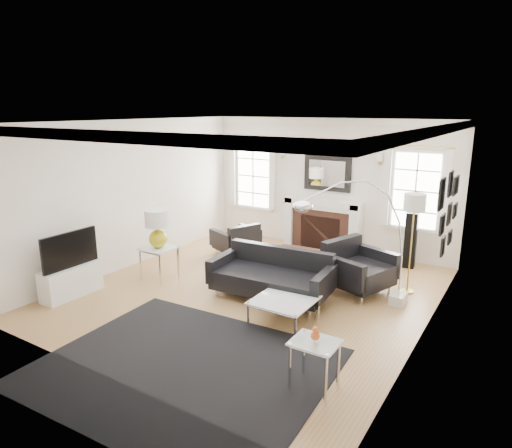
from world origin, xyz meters
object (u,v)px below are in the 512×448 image
Objects in this scene: gourd_lamp at (157,226)px; coffee_table at (284,301)px; armchair_left at (237,240)px; arc_floor_lamp at (354,238)px; sofa at (273,277)px; fireplace at (322,225)px; armchair_right at (356,268)px.

coffee_table is at bearing -6.83° from gourd_lamp.
arc_floor_lamp is (2.94, -1.20, 0.80)m from armchair_left.
sofa is at bearing -40.88° from armchair_left.
sofa is 1.48m from arc_floor_lamp.
coffee_table is at bearing -74.34° from fireplace.
sofa is at bearing 129.78° from coffee_table.
sofa is 1.44m from armchair_right.
fireplace is at bearing 122.67° from arc_floor_lamp.
fireplace is 2.30m from armchair_right.
gourd_lamp is (-1.74, -3.18, 0.45)m from fireplace.
arc_floor_lamp is (1.23, 0.28, 0.77)m from sofa.
armchair_left reaches higher than coffee_table.
armchair_right is at bearing -51.61° from fireplace.
fireplace is at bearing 61.41° from gourd_lamp.
gourd_lamp is (-2.11, -0.41, 0.65)m from sofa.
armchair_right is 1.55× the size of coffee_table.
sofa reaches higher than armchair_left.
coffee_table is 2.82m from gourd_lamp.
gourd_lamp is 3.41m from arc_floor_lamp.
sofa is (0.37, -2.77, -0.20)m from fireplace.
arc_floor_lamp is at bearing 12.82° from sofa.
arc_floor_lamp reaches higher than fireplace.
armchair_left is at bearing 139.12° from sofa.
armchair_right reaches higher than coffee_table.
gourd_lamp is 0.33× the size of arc_floor_lamp.
gourd_lamp reaches higher than armchair_right.
armchair_right is 3.50m from gourd_lamp.
fireplace is 0.82× the size of arc_floor_lamp.
coffee_table is 1.20× the size of gourd_lamp.
arc_floor_lamp is (3.33, 0.69, 0.12)m from gourd_lamp.
sofa reaches higher than coffee_table.
coffee_table is (0.98, -3.51, -0.21)m from fireplace.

